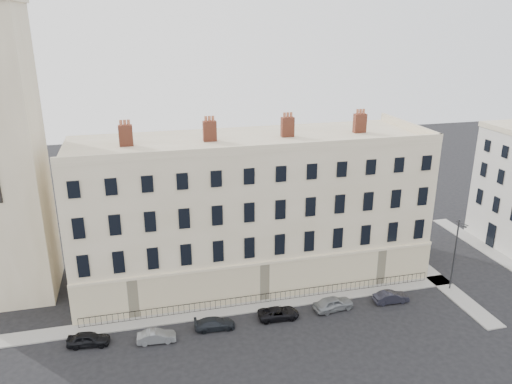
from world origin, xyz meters
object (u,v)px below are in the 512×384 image
car_f (391,297)px  streetlamp (455,252)px  car_d (279,313)px  car_b (156,336)px  car_e (333,303)px  car_c (215,324)px  car_a (88,339)px

car_f → streetlamp: streetlamp is taller
car_f → streetlamp: bearing=-83.1°
car_d → car_f: bearing=-88.0°
car_b → car_f: bearing=-84.3°
car_b → car_e: car_e is taller
car_d → car_f: (11.51, -0.08, 0.04)m
car_c → car_e: (11.56, 0.29, 0.14)m
car_c → car_f: 17.55m
car_e → streetlamp: streetlamp is taller
car_d → car_e: car_e is taller
car_c → car_e: 11.56m
car_a → streetlamp: 35.70m
car_d → car_f: 11.51m
car_c → car_f: car_f is taller
car_e → streetlamp: (13.10, 0.48, 3.63)m
car_e → car_f: 5.99m
car_d → car_e: (5.52, 0.10, 0.14)m
car_b → car_d: 11.28m
car_c → car_f: bearing=-86.4°
car_b → streetlamp: 30.13m
car_f → car_b: bearing=93.6°
car_b → car_c: 5.25m
streetlamp → car_a: bearing=164.3°
car_f → car_a: bearing=91.3°
car_a → car_f: car_a is taller
car_a → car_c: car_a is taller
car_d → car_b: bearing=96.8°
streetlamp → car_f: bearing=168.8°
streetlamp → car_c: bearing=165.3°
car_a → car_c: 10.85m
streetlamp → car_d: bearing=165.3°
car_b → streetlamp: size_ratio=0.43×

